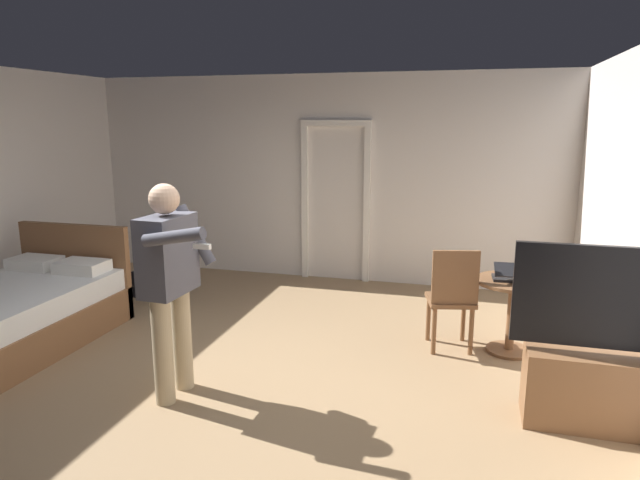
# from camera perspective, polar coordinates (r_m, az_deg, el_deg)

# --- Properties ---
(ground_plane) EXTENTS (7.16, 7.16, 0.00)m
(ground_plane) POSITION_cam_1_polar(r_m,az_deg,el_deg) (4.88, -10.46, -13.93)
(ground_plane) COLOR #997A56
(wall_back) EXTENTS (6.64, 0.12, 2.72)m
(wall_back) POSITION_cam_1_polar(r_m,az_deg,el_deg) (7.54, 0.11, 6.32)
(wall_back) COLOR silver
(wall_back) RESTS_ON ground_plane
(doorway_frame) EXTENTS (0.93, 0.08, 2.13)m
(doorway_frame) POSITION_cam_1_polar(r_m,az_deg,el_deg) (7.42, 1.61, 5.15)
(doorway_frame) COLOR white
(doorway_frame) RESTS_ON ground_plane
(bed) EXTENTS (1.34, 2.03, 1.02)m
(bed) POSITION_cam_1_polar(r_m,az_deg,el_deg) (6.17, -28.71, -6.59)
(bed) COLOR brown
(bed) RESTS_ON ground_plane
(tv_flatscreen) EXTENTS (1.24, 0.40, 1.31)m
(tv_flatscreen) POSITION_cam_1_polar(r_m,az_deg,el_deg) (4.45, 26.68, -12.03)
(tv_flatscreen) COLOR brown
(tv_flatscreen) RESTS_ON ground_plane
(side_table) EXTENTS (0.69, 0.69, 0.70)m
(side_table) POSITION_cam_1_polar(r_m,az_deg,el_deg) (5.46, 19.06, -6.14)
(side_table) COLOR brown
(side_table) RESTS_ON ground_plane
(laptop) EXTENTS (0.34, 0.34, 0.17)m
(laptop) POSITION_cam_1_polar(r_m,az_deg,el_deg) (5.34, 19.00, -3.45)
(laptop) COLOR black
(laptop) RESTS_ON side_table
(bottle_on_table) EXTENTS (0.06, 0.06, 0.29)m
(bottle_on_table) POSITION_cam_1_polar(r_m,az_deg,el_deg) (5.30, 20.88, -2.93)
(bottle_on_table) COLOR black
(bottle_on_table) RESTS_ON side_table
(wooden_chair) EXTENTS (0.50, 0.50, 0.99)m
(wooden_chair) POSITION_cam_1_polar(r_m,az_deg,el_deg) (5.32, 13.38, -5.50)
(wooden_chair) COLOR brown
(wooden_chair) RESTS_ON ground_plane
(person_blue_shirt) EXTENTS (0.66, 0.65, 1.68)m
(person_blue_shirt) POSITION_cam_1_polar(r_m,az_deg,el_deg) (4.37, -15.11, -3.51)
(person_blue_shirt) COLOR tan
(person_blue_shirt) RESTS_ON ground_plane
(suitcase_dark) EXTENTS (0.52, 0.46, 0.33)m
(suitcase_dark) POSITION_cam_1_polar(r_m,az_deg,el_deg) (7.19, -16.26, -4.20)
(suitcase_dark) COLOR black
(suitcase_dark) RESTS_ON ground_plane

